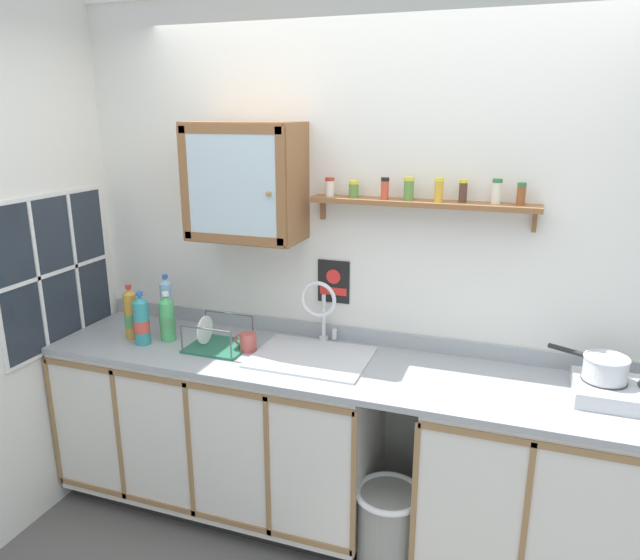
{
  "coord_description": "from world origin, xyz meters",
  "views": [
    {
      "loc": [
        0.62,
        -2.16,
        2.07
      ],
      "look_at": [
        -0.29,
        0.42,
        1.28
      ],
      "focal_mm": 32.73,
      "sensor_mm": 36.0,
      "label": 1
    }
  ],
  "objects_px": {
    "dish_rack": "(217,343)",
    "wall_cabinet": "(245,182)",
    "mug": "(248,342)",
    "saucepan": "(605,367)",
    "bottle_water_blue_0": "(167,305)",
    "bottle_juice_amber_2": "(131,315)",
    "bottle_detergent_teal_3": "(142,321)",
    "trash_bin": "(388,527)",
    "hot_plate_stove": "(632,394)",
    "bottle_soda_green_1": "(167,319)",
    "sink": "(312,360)",
    "warning_sign": "(334,282)"
  },
  "relations": [
    {
      "from": "bottle_soda_green_1",
      "to": "dish_rack",
      "type": "bearing_deg",
      "value": -1.35
    },
    {
      "from": "sink",
      "to": "bottle_detergent_teal_3",
      "type": "xyz_separation_m",
      "value": [
        -0.89,
        -0.13,
        0.14
      ]
    },
    {
      "from": "bottle_detergent_teal_3",
      "to": "trash_bin",
      "type": "distance_m",
      "value": 1.58
    },
    {
      "from": "bottle_water_blue_0",
      "to": "bottle_juice_amber_2",
      "type": "height_order",
      "value": "bottle_water_blue_0"
    },
    {
      "from": "sink",
      "to": "bottle_soda_green_1",
      "type": "xyz_separation_m",
      "value": [
        -0.79,
        -0.05,
        0.14
      ]
    },
    {
      "from": "bottle_water_blue_0",
      "to": "trash_bin",
      "type": "relative_size",
      "value": 0.79
    },
    {
      "from": "mug",
      "to": "wall_cabinet",
      "type": "height_order",
      "value": "wall_cabinet"
    },
    {
      "from": "saucepan",
      "to": "warning_sign",
      "type": "distance_m",
      "value": 1.31
    },
    {
      "from": "bottle_water_blue_0",
      "to": "bottle_juice_amber_2",
      "type": "xyz_separation_m",
      "value": [
        -0.13,
        -0.14,
        -0.02
      ]
    },
    {
      "from": "hot_plate_stove",
      "to": "bottle_water_blue_0",
      "type": "xyz_separation_m",
      "value": [
        -2.28,
        0.06,
        0.11
      ]
    },
    {
      "from": "sink",
      "to": "bottle_detergent_teal_3",
      "type": "distance_m",
      "value": 0.91
    },
    {
      "from": "hot_plate_stove",
      "to": "bottle_detergent_teal_3",
      "type": "distance_m",
      "value": 2.31
    },
    {
      "from": "bottle_juice_amber_2",
      "to": "warning_sign",
      "type": "distance_m",
      "value": 1.09
    },
    {
      "from": "bottle_juice_amber_2",
      "to": "bottle_detergent_teal_3",
      "type": "height_order",
      "value": "bottle_juice_amber_2"
    },
    {
      "from": "wall_cabinet",
      "to": "bottle_detergent_teal_3",
      "type": "bearing_deg",
      "value": -153.48
    },
    {
      "from": "sink",
      "to": "bottle_juice_amber_2",
      "type": "relative_size",
      "value": 1.92
    },
    {
      "from": "bottle_soda_green_1",
      "to": "dish_rack",
      "type": "xyz_separation_m",
      "value": [
        0.29,
        -0.01,
        -0.1
      ]
    },
    {
      "from": "bottle_juice_amber_2",
      "to": "wall_cabinet",
      "type": "distance_m",
      "value": 0.94
    },
    {
      "from": "warning_sign",
      "to": "trash_bin",
      "type": "distance_m",
      "value": 1.21
    },
    {
      "from": "bottle_water_blue_0",
      "to": "mug",
      "type": "bearing_deg",
      "value": -10.78
    },
    {
      "from": "bottle_soda_green_1",
      "to": "trash_bin",
      "type": "bearing_deg",
      "value": -8.39
    },
    {
      "from": "hot_plate_stove",
      "to": "bottle_detergent_teal_3",
      "type": "relative_size",
      "value": 1.63
    },
    {
      "from": "bottle_detergent_teal_3",
      "to": "warning_sign",
      "type": "bearing_deg",
      "value": 23.49
    },
    {
      "from": "saucepan",
      "to": "dish_rack",
      "type": "xyz_separation_m",
      "value": [
        -1.8,
        -0.07,
        -0.11
      ]
    },
    {
      "from": "bottle_water_blue_0",
      "to": "bottle_juice_amber_2",
      "type": "relative_size",
      "value": 1.11
    },
    {
      "from": "bottle_juice_amber_2",
      "to": "dish_rack",
      "type": "height_order",
      "value": "bottle_juice_amber_2"
    },
    {
      "from": "mug",
      "to": "dish_rack",
      "type": "bearing_deg",
      "value": -175.48
    },
    {
      "from": "hot_plate_stove",
      "to": "warning_sign",
      "type": "xyz_separation_m",
      "value": [
        -1.39,
        0.26,
        0.28
      ]
    },
    {
      "from": "bottle_water_blue_0",
      "to": "trash_bin",
      "type": "height_order",
      "value": "bottle_water_blue_0"
    },
    {
      "from": "mug",
      "to": "wall_cabinet",
      "type": "distance_m",
      "value": 0.8
    },
    {
      "from": "dish_rack",
      "to": "wall_cabinet",
      "type": "distance_m",
      "value": 0.83
    },
    {
      "from": "saucepan",
      "to": "trash_bin",
      "type": "bearing_deg",
      "value": -163.35
    },
    {
      "from": "bottle_detergent_teal_3",
      "to": "warning_sign",
      "type": "xyz_separation_m",
      "value": [
        0.91,
        0.4,
        0.19
      ]
    },
    {
      "from": "dish_rack",
      "to": "saucepan",
      "type": "bearing_deg",
      "value": 2.38
    },
    {
      "from": "wall_cabinet",
      "to": "saucepan",
      "type": "bearing_deg",
      "value": -3.13
    },
    {
      "from": "warning_sign",
      "to": "trash_bin",
      "type": "xyz_separation_m",
      "value": [
        0.43,
        -0.49,
        -1.01
      ]
    },
    {
      "from": "bottle_water_blue_0",
      "to": "warning_sign",
      "type": "relative_size",
      "value": 1.44
    },
    {
      "from": "hot_plate_stove",
      "to": "saucepan",
      "type": "bearing_deg",
      "value": 168.34
    },
    {
      "from": "saucepan",
      "to": "warning_sign",
      "type": "height_order",
      "value": "warning_sign"
    },
    {
      "from": "sink",
      "to": "hot_plate_stove",
      "type": "relative_size",
      "value": 1.23
    },
    {
      "from": "saucepan",
      "to": "bottle_water_blue_0",
      "type": "bearing_deg",
      "value": 178.95
    },
    {
      "from": "sink",
      "to": "dish_rack",
      "type": "relative_size",
      "value": 1.88
    },
    {
      "from": "bottle_water_blue_0",
      "to": "bottle_detergent_teal_3",
      "type": "bearing_deg",
      "value": -97.27
    },
    {
      "from": "bottle_juice_amber_2",
      "to": "hot_plate_stove",
      "type": "bearing_deg",
      "value": 1.84
    },
    {
      "from": "bottle_juice_amber_2",
      "to": "bottle_soda_green_1",
      "type": "bearing_deg",
      "value": 9.17
    },
    {
      "from": "hot_plate_stove",
      "to": "bottle_juice_amber_2",
      "type": "bearing_deg",
      "value": -178.16
    },
    {
      "from": "bottle_detergent_teal_3",
      "to": "trash_bin",
      "type": "height_order",
      "value": "bottle_detergent_teal_3"
    },
    {
      "from": "sink",
      "to": "trash_bin",
      "type": "distance_m",
      "value": 0.85
    },
    {
      "from": "hot_plate_stove",
      "to": "bottle_soda_green_1",
      "type": "xyz_separation_m",
      "value": [
        -2.21,
        -0.04,
        0.08
      ]
    },
    {
      "from": "wall_cabinet",
      "to": "trash_bin",
      "type": "relative_size",
      "value": 1.4
    }
  ]
}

